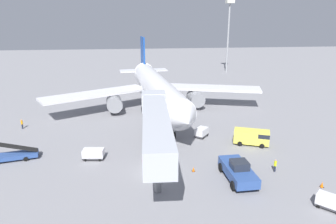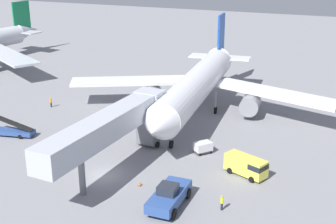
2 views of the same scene
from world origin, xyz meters
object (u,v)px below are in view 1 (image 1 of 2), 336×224
(baggage_cart_near_left, at_px, (330,202))
(ground_crew_worker_foreground, at_px, (275,165))
(jet_bridge, at_px, (155,123))
(service_van_mid_left, at_px, (253,137))
(pushback_tug, at_px, (238,171))
(ground_crew_worker_midground, at_px, (22,124))
(apron_light_mast, at_px, (229,22))
(airplane_at_gate, at_px, (156,88))
(baggage_cart_mid_center, at_px, (93,154))
(safety_cone_charlie, at_px, (194,169))
(belt_loader_truck, at_px, (7,155))
(baggage_cart_far_right, at_px, (201,132))
(safety_cone_bravo, at_px, (322,185))

(baggage_cart_near_left, distance_m, ground_crew_worker_foreground, 8.19)
(jet_bridge, distance_m, service_van_mid_left, 15.94)
(pushback_tug, bearing_deg, ground_crew_worker_midground, 145.34)
(apron_light_mast, bearing_deg, airplane_at_gate, -122.83)
(pushback_tug, distance_m, baggage_cart_mid_center, 18.72)
(service_van_mid_left, distance_m, ground_crew_worker_foreground, 8.35)
(baggage_cart_mid_center, relative_size, safety_cone_charlie, 4.89)
(jet_bridge, xyz_separation_m, service_van_mid_left, (14.58, 4.72, -4.37))
(pushback_tug, xyz_separation_m, baggage_cart_mid_center, (-17.11, 7.59, -0.38))
(belt_loader_truck, distance_m, service_van_mid_left, 33.79)
(pushback_tug, height_order, baggage_cart_near_left, pushback_tug)
(baggage_cart_mid_center, xyz_separation_m, baggage_cart_near_left, (24.21, -14.14, 0.02))
(airplane_at_gate, bearing_deg, ground_crew_worker_midground, -163.18)
(service_van_mid_left, xyz_separation_m, ground_crew_worker_midground, (-35.80, 11.20, -0.40))
(ground_crew_worker_midground, distance_m, safety_cone_charlie, 31.48)
(safety_cone_charlie, relative_size, apron_light_mast, 0.03)
(service_van_mid_left, bearing_deg, jet_bridge, -162.05)
(baggage_cart_mid_center, height_order, safety_cone_charlie, baggage_cart_mid_center)
(baggage_cart_far_right, bearing_deg, jet_bridge, -132.21)
(safety_cone_bravo, bearing_deg, pushback_tug, 163.02)
(baggage_cart_near_left, distance_m, safety_cone_bravo, 4.25)
(jet_bridge, distance_m, pushback_tug, 11.28)
(pushback_tug, relative_size, service_van_mid_left, 1.25)
(ground_crew_worker_midground, bearing_deg, safety_cone_charlie, -35.50)
(ground_crew_worker_foreground, bearing_deg, pushback_tug, -164.85)
(belt_loader_truck, distance_m, ground_crew_worker_midground, 12.66)
(baggage_cart_near_left, distance_m, ground_crew_worker_midground, 46.39)
(safety_cone_bravo, height_order, apron_light_mast, apron_light_mast)
(airplane_at_gate, height_order, baggage_cart_mid_center, airplane_at_gate)
(safety_cone_bravo, bearing_deg, apron_light_mast, 81.20)
(baggage_cart_mid_center, distance_m, ground_crew_worker_midground, 18.74)
(ground_crew_worker_foreground, bearing_deg, safety_cone_charlie, 172.72)
(jet_bridge, bearing_deg, safety_cone_charlie, -28.14)
(pushback_tug, xyz_separation_m, apron_light_mast, (19.98, 69.86, 15.10))
(belt_loader_truck, height_order, ground_crew_worker_foreground, belt_loader_truck)
(safety_cone_charlie, bearing_deg, safety_cone_bravo, -21.66)
(belt_loader_truck, height_order, service_van_mid_left, belt_loader_truck)
(baggage_cart_mid_center, distance_m, apron_light_mast, 74.11)
(pushback_tug, bearing_deg, airplane_at_gate, 104.18)
(airplane_at_gate, xyz_separation_m, belt_loader_truck, (-21.17, -19.51, -4.04))
(airplane_at_gate, xyz_separation_m, safety_cone_bravo, (15.81, -30.62, -4.51))
(pushback_tug, height_order, baggage_cart_mid_center, pushback_tug)
(safety_cone_bravo, relative_size, safety_cone_charlie, 1.08)
(baggage_cart_near_left, relative_size, safety_cone_bravo, 4.26)
(belt_loader_truck, xyz_separation_m, ground_crew_worker_foreground, (33.38, -7.04, 0.07))
(pushback_tug, distance_m, safety_cone_charlie, 5.42)
(baggage_cart_near_left, xyz_separation_m, ground_crew_worker_midground, (-37.38, 27.48, 0.09))
(baggage_cart_far_right, height_order, safety_cone_bravo, baggage_cart_far_right)
(service_van_mid_left, relative_size, ground_crew_worker_foreground, 3.29)
(pushback_tug, relative_size, baggage_cart_far_right, 2.55)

